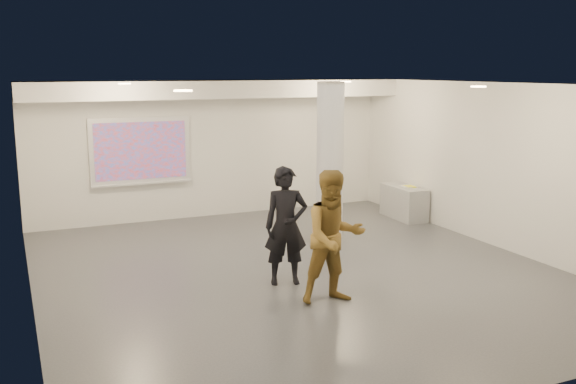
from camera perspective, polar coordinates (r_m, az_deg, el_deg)
name	(u,v)px	position (r m, az deg, el deg)	size (l,w,h in m)	color
floor	(298,272)	(10.46, 0.89, -7.12)	(8.00, 9.00, 0.01)	#3B3F44
ceiling	(299,84)	(9.95, 0.94, 9.54)	(8.00, 9.00, 0.01)	silver
wall_back	(213,149)	(14.27, -6.68, 3.83)	(8.00, 0.01, 3.00)	silver
wall_front	(497,256)	(6.40, 18.10, -5.39)	(8.00, 0.01, 3.00)	silver
wall_left	(25,202)	(9.20, -22.34, -0.80)	(0.01, 9.00, 3.00)	silver
wall_right	(497,166)	(12.30, 18.11, 2.24)	(0.01, 9.00, 3.00)	silver
soffit_band	(220,89)	(13.64, -6.11, 9.09)	(8.00, 1.10, 0.36)	silver
downlight_nw	(124,84)	(11.71, -14.34, 9.31)	(0.22, 0.22, 0.02)	#FCCF93
downlight_ne	(346,82)	(13.18, 5.15, 9.74)	(0.22, 0.22, 0.02)	#FCCF93
downlight_sw	(183,91)	(7.79, -9.31, 8.88)	(0.22, 0.22, 0.02)	#FCCF93
downlight_se	(478,87)	(9.87, 16.57, 8.97)	(0.22, 0.22, 0.02)	#FCCF93
column	(330,161)	(12.35, 3.75, 2.79)	(0.52, 0.52, 3.00)	silver
projection_screen	(141,152)	(13.84, -12.97, 3.52)	(2.10, 0.13, 1.42)	silver
credenza	(404,202)	(14.29, 10.27, -0.91)	(0.51, 1.22, 0.71)	gray
papers_stack	(409,186)	(14.19, 10.68, 0.50)	(0.26, 0.34, 0.02)	silver
postit_pad	(410,187)	(14.16, 10.76, 0.48)	(0.19, 0.26, 0.03)	#FDFF35
cardboard_back	(324,222)	(12.48, 3.21, -2.65)	(0.58, 0.05, 0.63)	#936743
cardboard_front	(326,228)	(12.15, 3.36, -3.19)	(0.53, 0.05, 0.58)	#936743
woman	(286,226)	(9.69, -0.18, -3.03)	(0.66, 0.43, 1.80)	black
man	(334,237)	(8.93, 4.11, -4.02)	(0.91, 0.71, 1.88)	olive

